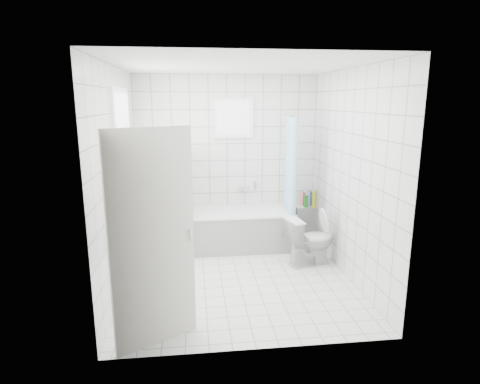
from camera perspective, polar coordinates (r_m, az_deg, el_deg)
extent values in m
plane|color=white|center=(5.22, -0.27, -12.19)|extent=(3.00, 3.00, 0.00)
plane|color=white|center=(4.75, -0.31, 17.56)|extent=(3.00, 3.00, 0.00)
cube|color=white|center=(6.29, -1.83, 4.52)|extent=(2.80, 0.02, 2.60)
cube|color=white|center=(3.37, 2.59, -2.83)|extent=(2.80, 0.02, 2.60)
cube|color=white|center=(4.87, -16.90, 1.51)|extent=(0.02, 3.00, 2.60)
cube|color=white|center=(5.16, 15.35, 2.23)|extent=(0.02, 3.00, 2.60)
cube|color=white|center=(5.10, -16.05, 5.49)|extent=(0.01, 0.90, 1.40)
cube|color=white|center=(6.19, -0.90, 10.44)|extent=(0.50, 0.01, 0.50)
cube|color=white|center=(5.24, -15.07, -2.54)|extent=(0.18, 1.02, 0.08)
cube|color=silver|center=(3.64, -12.26, -6.85)|extent=(0.72, 0.43, 2.00)
cube|color=white|center=(6.18, 0.00, -5.41)|extent=(1.57, 0.75, 0.55)
cube|color=white|center=(6.09, 0.00, -2.82)|extent=(1.59, 0.77, 0.03)
cube|color=white|center=(5.96, -8.21, -1.47)|extent=(0.15, 0.85, 1.50)
cube|color=white|center=(6.64, 9.53, -4.29)|extent=(0.40, 0.24, 0.55)
imported|color=white|center=(5.61, 9.90, -6.77)|extent=(0.75, 0.54, 0.69)
cylinder|color=silver|center=(5.98, 7.19, 10.74)|extent=(0.02, 0.80, 0.02)
cube|color=silver|center=(6.36, 0.54, 0.50)|extent=(0.18, 0.06, 0.06)
imported|color=pink|center=(4.85, -15.65, -1.39)|extent=(0.16, 0.16, 0.31)
imported|color=silver|center=(5.31, -14.90, -0.06)|extent=(0.14, 0.14, 0.33)
imported|color=pink|center=(5.47, -14.65, -0.30)|extent=(0.13, 0.13, 0.21)
imported|color=white|center=(5.18, -15.08, -1.29)|extent=(0.15, 0.15, 0.17)
cylinder|color=#16891D|center=(6.46, 9.39, -1.30)|extent=(0.06, 0.06, 0.20)
cylinder|color=blue|center=(6.59, 10.22, -0.89)|extent=(0.06, 0.06, 0.24)
cylinder|color=red|center=(6.54, 9.21, -0.99)|extent=(0.06, 0.06, 0.23)
cylinder|color=yellow|center=(6.49, 10.47, -0.98)|extent=(0.06, 0.06, 0.27)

